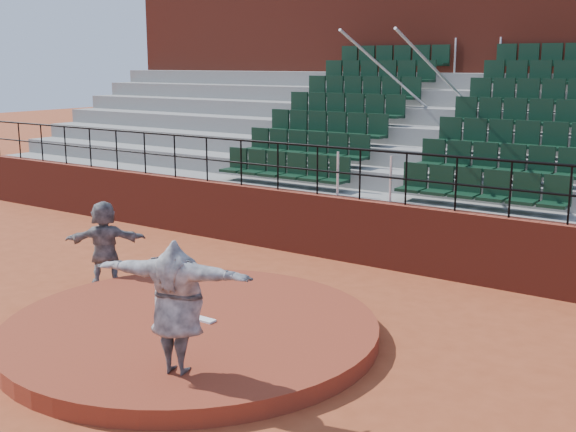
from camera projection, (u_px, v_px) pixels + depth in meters
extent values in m
plane|color=#9D4323|center=(191.00, 338.00, 10.63)|extent=(90.00, 90.00, 0.00)
cylinder|color=maroon|center=(191.00, 330.00, 10.60)|extent=(5.50, 5.50, 0.25)
cube|color=white|center=(198.00, 318.00, 10.69)|extent=(0.60, 0.15, 0.03)
cube|color=maroon|center=(359.00, 231.00, 14.51)|extent=(24.00, 0.30, 1.30)
cylinder|color=black|center=(360.00, 149.00, 14.16)|extent=(24.00, 0.05, 0.05)
cylinder|color=black|center=(360.00, 175.00, 14.27)|extent=(24.00, 0.04, 0.04)
cylinder|color=black|center=(19.00, 141.00, 20.40)|extent=(0.04, 0.04, 1.00)
cylinder|color=black|center=(42.00, 143.00, 19.84)|extent=(0.04, 0.04, 1.00)
cylinder|color=black|center=(65.00, 145.00, 19.29)|extent=(0.04, 0.04, 1.00)
cylinder|color=black|center=(90.00, 148.00, 18.73)|extent=(0.04, 0.04, 1.00)
cylinder|color=black|center=(117.00, 150.00, 18.17)|extent=(0.04, 0.04, 1.00)
cylinder|color=black|center=(145.00, 153.00, 17.61)|extent=(0.04, 0.04, 1.00)
cylinder|color=black|center=(175.00, 156.00, 17.06)|extent=(0.04, 0.04, 1.00)
cylinder|color=black|center=(207.00, 159.00, 16.50)|extent=(0.04, 0.04, 1.00)
cylinder|color=black|center=(241.00, 163.00, 15.94)|extent=(0.04, 0.04, 1.00)
cylinder|color=black|center=(278.00, 166.00, 15.38)|extent=(0.04, 0.04, 1.00)
cylinder|color=black|center=(317.00, 170.00, 14.82)|extent=(0.04, 0.04, 1.00)
cylinder|color=black|center=(360.00, 175.00, 14.27)|extent=(0.04, 0.04, 1.00)
cylinder|color=black|center=(406.00, 179.00, 13.71)|extent=(0.04, 0.04, 1.00)
cylinder|color=black|center=(456.00, 184.00, 13.15)|extent=(0.04, 0.04, 1.00)
cylinder|color=black|center=(510.00, 190.00, 12.59)|extent=(0.04, 0.04, 1.00)
cylinder|color=black|center=(570.00, 195.00, 12.04)|extent=(0.04, 0.04, 1.00)
cube|color=gray|center=(372.00, 226.00, 14.97)|extent=(24.00, 0.85, 1.30)
cube|color=black|center=(284.00, 169.00, 16.02)|extent=(3.30, 0.48, 0.72)
cube|color=black|center=(480.00, 188.00, 13.51)|extent=(3.30, 0.48, 0.72)
cube|color=gray|center=(391.00, 210.00, 15.61)|extent=(24.00, 0.85, 1.70)
cube|color=black|center=(305.00, 147.00, 16.62)|extent=(3.30, 0.48, 0.72)
cube|color=black|center=(497.00, 162.00, 14.11)|extent=(3.30, 0.48, 0.72)
cube|color=gray|center=(409.00, 195.00, 16.25)|extent=(24.00, 0.85, 2.10)
cube|color=black|center=(325.00, 127.00, 17.22)|extent=(3.30, 0.48, 0.72)
cube|color=black|center=(512.00, 138.00, 14.71)|extent=(3.30, 0.48, 0.72)
cube|color=gray|center=(425.00, 181.00, 16.89)|extent=(24.00, 0.85, 2.50)
cube|color=black|center=(343.00, 108.00, 17.82)|extent=(3.30, 0.48, 0.72)
cube|color=black|center=(526.00, 116.00, 15.31)|extent=(3.30, 0.48, 0.72)
cube|color=gray|center=(440.00, 168.00, 17.53)|extent=(24.00, 0.85, 2.90)
cube|color=black|center=(360.00, 91.00, 18.42)|extent=(3.30, 0.48, 0.72)
cube|color=black|center=(539.00, 95.00, 15.91)|extent=(3.30, 0.48, 0.72)
cube|color=gray|center=(454.00, 156.00, 18.17)|extent=(24.00, 0.85, 3.30)
cube|color=black|center=(376.00, 74.00, 19.02)|extent=(3.30, 0.48, 0.72)
cube|color=black|center=(551.00, 76.00, 16.51)|extent=(3.30, 0.48, 0.72)
cube|color=gray|center=(466.00, 145.00, 18.81)|extent=(24.00, 0.85, 3.70)
cube|color=black|center=(392.00, 59.00, 19.61)|extent=(3.30, 0.48, 0.72)
cube|color=black|center=(562.00, 59.00, 17.10)|extent=(3.30, 0.48, 0.72)
cylinder|color=silver|center=(405.00, 87.00, 16.78)|extent=(0.06, 5.97, 2.46)
cylinder|color=silver|center=(453.00, 89.00, 16.11)|extent=(0.06, 5.97, 2.46)
cube|color=maroon|center=(495.00, 78.00, 20.00)|extent=(24.00, 3.00, 7.10)
imported|color=black|center=(177.00, 307.00, 8.72)|extent=(2.13, 1.10, 1.67)
imported|color=black|center=(105.00, 243.00, 13.04)|extent=(1.39, 1.29, 1.56)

